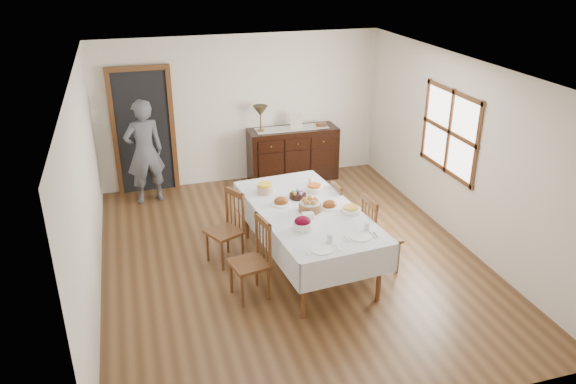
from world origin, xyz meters
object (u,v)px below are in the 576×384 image
object	(u,v)px
chair_right_far	(344,213)
chair_right_near	(377,233)
chair_left_far	(227,227)
table_lamp	(260,112)
chair_left_near	(253,258)
sideboard	(293,154)
dining_table	(307,216)
person	(144,148)

from	to	relation	value
chair_right_far	chair_right_near	bearing A→B (deg)	-169.21
chair_left_far	table_lamp	size ratio (longest dim) A/B	2.18
chair_left_near	sideboard	size ratio (longest dim) A/B	0.64
dining_table	sideboard	xyz separation A→B (m)	(0.71, 2.98, -0.26)
person	sideboard	bearing A→B (deg)	171.16
chair_left_far	chair_right_near	bearing A→B (deg)	41.07
chair_left_near	person	xyz separation A→B (m)	(-1.05, 3.20, 0.42)
person	table_lamp	distance (m)	2.06
dining_table	person	xyz separation A→B (m)	(-1.88, 2.74, 0.19)
chair_left_far	chair_right_far	world-z (taller)	chair_left_far
chair_right_near	sideboard	bearing A→B (deg)	0.12
chair_left_near	chair_left_far	bearing A→B (deg)	177.50
chair_left_near	person	size ratio (longest dim) A/B	0.55
dining_table	chair_left_near	bearing A→B (deg)	-156.15
dining_table	chair_left_far	bearing A→B (deg)	149.70
sideboard	table_lamp	xyz separation A→B (m)	(-0.59, 0.01, 0.83)
dining_table	table_lamp	bearing A→B (deg)	82.22
chair_right_near	chair_right_far	xyz separation A→B (m)	(-0.14, 0.79, -0.06)
chair_right_near	table_lamp	size ratio (longest dim) A/B	2.30
chair_right_far	sideboard	world-z (taller)	sideboard
chair_left_near	chair_right_far	world-z (taller)	chair_left_near
chair_left_far	chair_right_far	size ratio (longest dim) A/B	1.08
chair_left_far	table_lamp	distance (m)	2.88
sideboard	table_lamp	size ratio (longest dim) A/B	3.48
person	chair_left_far	bearing A→B (deg)	97.52
dining_table	sideboard	distance (m)	3.08
chair_left_near	chair_right_far	distance (m)	1.80
chair_left_far	table_lamp	world-z (taller)	table_lamp
sideboard	table_lamp	world-z (taller)	table_lamp
chair_right_far	table_lamp	size ratio (longest dim) A/B	2.02
chair_left_near	sideboard	world-z (taller)	chair_left_near
chair_right_near	sideboard	distance (m)	3.32
chair_left_near	chair_right_near	size ratio (longest dim) A/B	0.96
chair_left_far	person	distance (m)	2.50
dining_table	chair_right_near	xyz separation A→B (m)	(0.85, -0.33, -0.21)
dining_table	table_lamp	world-z (taller)	table_lamp
dining_table	table_lamp	size ratio (longest dim) A/B	5.55
sideboard	chair_right_near	bearing A→B (deg)	-87.55
dining_table	person	size ratio (longest dim) A/B	1.37
chair_right_far	chair_left_near	bearing A→B (deg)	121.51
chair_left_near	chair_left_far	size ratio (longest dim) A/B	1.01
dining_table	chair_left_far	size ratio (longest dim) A/B	2.54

